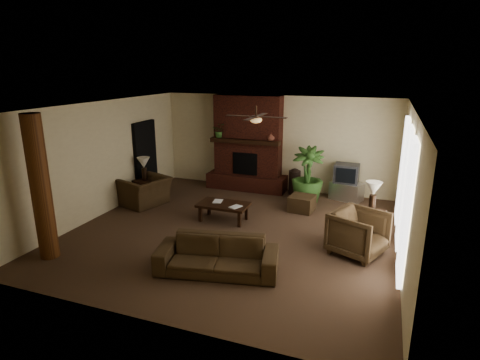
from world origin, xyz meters
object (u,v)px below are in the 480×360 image
at_px(ottoman, 302,203).
at_px(floor_vase, 295,180).
at_px(side_table_left, 145,190).
at_px(lamp_right, 373,191).
at_px(side_table_right, 371,222).
at_px(armchair_left, 145,187).
at_px(coffee_table, 223,206).
at_px(lamp_left, 144,164).
at_px(log_column, 41,188).
at_px(armchair_right, 359,231).
at_px(sofa, 217,250).
at_px(floor_plant, 307,187).
at_px(tv_stand, 347,191).

relative_size(ottoman, floor_vase, 0.78).
xyz_separation_m(side_table_left, lamp_right, (6.04, -0.29, 0.73)).
distance_m(floor_vase, side_table_right, 3.17).
bearing_deg(armchair_left, ottoman, 120.40).
xyz_separation_m(coffee_table, ottoman, (1.64, 1.32, -0.17)).
xyz_separation_m(lamp_left, lamp_right, (6.04, -0.31, 0.00)).
bearing_deg(floor_vase, log_column, -123.15).
xyz_separation_m(armchair_right, lamp_right, (0.19, 1.14, 0.51)).
bearing_deg(side_table_right, armchair_right, -100.35).
bearing_deg(floor_vase, lamp_left, -153.70).
relative_size(log_column, floor_vase, 3.64).
xyz_separation_m(sofa, lamp_left, (-3.53, 3.07, 0.58)).
bearing_deg(side_table_left, floor_vase, 26.59).
relative_size(floor_plant, lamp_left, 2.35).
relative_size(log_column, ottoman, 4.67).
xyz_separation_m(sofa, side_table_right, (2.53, 2.71, -0.15)).
bearing_deg(ottoman, lamp_left, -172.33).
height_order(sofa, floor_plant, floor_plant).
bearing_deg(armchair_left, log_column, 15.44).
distance_m(armchair_right, floor_plant, 3.19).
relative_size(armchair_right, floor_vase, 1.27).
bearing_deg(side_table_right, armchair_left, -179.50).
height_order(sofa, armchair_left, armchair_left).
relative_size(tv_stand, lamp_right, 1.31).
distance_m(log_column, lamp_right, 6.74).
bearing_deg(tv_stand, floor_vase, -161.30).
relative_size(log_column, armchair_right, 2.87).
distance_m(sofa, tv_stand, 5.27).
height_order(armchair_left, side_table_right, armchair_left).
bearing_deg(lamp_left, sofa, -41.01).
bearing_deg(tv_stand, side_table_right, -52.91).
distance_m(sofa, side_table_left, 4.66).
bearing_deg(floor_plant, armchair_right, -60.71).
xyz_separation_m(sofa, tv_stand, (1.78, 4.96, -0.18)).
bearing_deg(coffee_table, tv_stand, 45.01).
distance_m(sofa, floor_plant, 4.46).
height_order(log_column, floor_vase, log_column).
distance_m(ottoman, side_table_left, 4.36).
distance_m(coffee_table, side_table_left, 2.78).
distance_m(side_table_right, lamp_right, 0.73).
height_order(sofa, coffee_table, sofa).
bearing_deg(sofa, side_table_right, 35.28).
relative_size(armchair_left, side_table_right, 2.08).
relative_size(ottoman, lamp_left, 0.92).
bearing_deg(floor_plant, armchair_left, -156.65).
bearing_deg(lamp_left, armchair_left, -56.27).
bearing_deg(side_table_left, ottoman, 7.97).
relative_size(armchair_right, side_table_left, 1.77).
distance_m(armchair_left, armchair_right, 5.68).
height_order(log_column, lamp_right, log_column).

